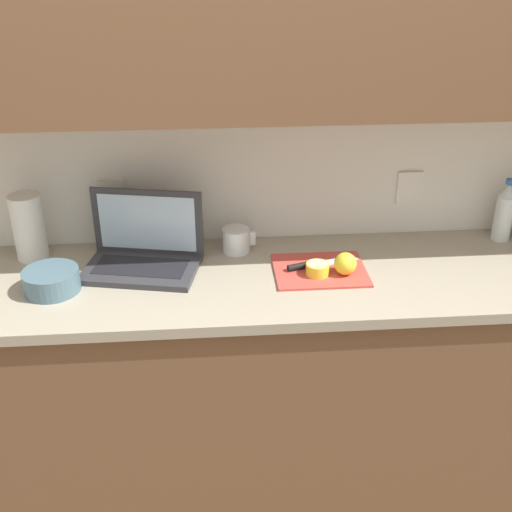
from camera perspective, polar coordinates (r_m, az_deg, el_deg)
name	(u,v)px	position (r m, az deg, el deg)	size (l,w,h in m)	color
ground_plane	(225,482)	(2.66, -2.78, -19.40)	(12.00, 12.00, 0.00)	brown
wall_back	(211,63)	(2.08, -4.01, 16.76)	(5.20, 0.38, 2.60)	white
counter_unit	(217,387)	(2.35, -3.50, -11.52)	(2.47, 0.58, 0.92)	brown
laptop	(144,250)	(2.17, -9.95, 0.53)	(0.41, 0.31, 0.25)	#333338
cutting_board	(320,270)	(2.14, 5.70, -1.26)	(0.30, 0.25, 0.01)	#D1473D
knife	(311,264)	(2.14, 4.92, -0.75)	(0.25, 0.11, 0.02)	silver
lemon_half_cut	(317,269)	(2.09, 5.48, -1.14)	(0.08, 0.08, 0.04)	yellow
lemon_whole_beside	(345,264)	(2.10, 7.94, -0.68)	(0.07, 0.07, 0.07)	yellow
bottle_green_soda	(504,212)	(2.47, 21.21, 3.64)	(0.07, 0.07, 0.23)	silver
measuring_cup	(236,240)	(2.24, -1.77, 1.43)	(0.12, 0.10, 0.09)	silver
bowl_white	(51,281)	(2.10, -17.73, -2.10)	(0.18, 0.18, 0.07)	slate
paper_towel_roll	(29,227)	(2.30, -19.56, 2.44)	(0.11, 0.11, 0.23)	white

